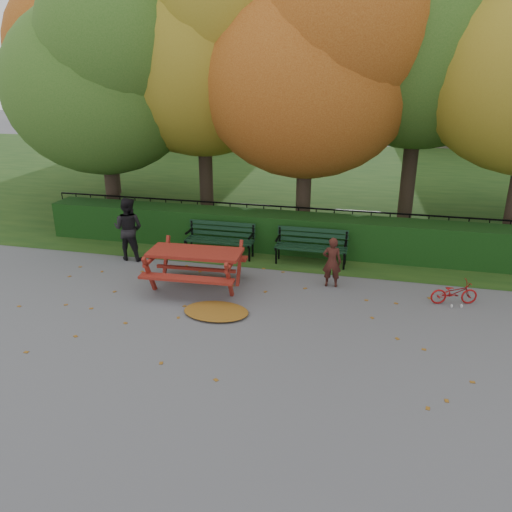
% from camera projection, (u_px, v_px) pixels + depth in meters
% --- Properties ---
extents(ground, '(90.00, 90.00, 0.00)m').
position_uv_depth(ground, '(228.00, 326.00, 9.61)').
color(ground, slate).
rests_on(ground, ground).
extents(grass_strip, '(90.00, 90.00, 0.00)m').
position_uv_depth(grass_strip, '(317.00, 179.00, 22.34)').
color(grass_strip, '#183B12').
rests_on(grass_strip, ground).
extents(building_left, '(10.00, 7.00, 15.00)m').
position_uv_depth(building_left, '(207.00, 22.00, 32.59)').
color(building_left, tan).
rests_on(building_left, ground).
extents(building_right, '(9.00, 6.00, 12.00)m').
position_uv_depth(building_right, '(476.00, 45.00, 31.21)').
color(building_right, tan).
rests_on(building_right, ground).
extents(hedge, '(13.00, 0.90, 1.00)m').
position_uv_depth(hedge, '(275.00, 232.00, 13.53)').
color(hedge, black).
rests_on(hedge, ground).
extents(iron_fence, '(14.00, 0.04, 1.02)m').
position_uv_depth(iron_fence, '(281.00, 222.00, 14.24)').
color(iron_fence, black).
rests_on(iron_fence, ground).
extents(tree_a, '(5.88, 5.60, 7.48)m').
position_uv_depth(tree_a, '(107.00, 73.00, 14.23)').
color(tree_a, black).
rests_on(tree_a, ground).
extents(tree_b, '(6.72, 6.40, 8.79)m').
position_uv_depth(tree_b, '(210.00, 41.00, 14.38)').
color(tree_b, black).
rests_on(tree_b, ground).
extents(tree_c, '(6.30, 6.00, 8.00)m').
position_uv_depth(tree_c, '(319.00, 61.00, 13.15)').
color(tree_c, black).
rests_on(tree_c, ground).
extents(tree_d, '(7.14, 6.80, 9.58)m').
position_uv_depth(tree_d, '(442.00, 15.00, 13.22)').
color(tree_d, black).
rests_on(tree_d, ground).
extents(tree_f, '(6.93, 6.60, 9.19)m').
position_uv_depth(tree_f, '(106.00, 37.00, 17.57)').
color(tree_f, black).
rests_on(tree_f, ground).
extents(bench_left, '(1.80, 0.57, 0.88)m').
position_uv_depth(bench_left, '(220.00, 237.00, 13.08)').
color(bench_left, black).
rests_on(bench_left, ground).
extents(bench_right, '(1.80, 0.57, 0.88)m').
position_uv_depth(bench_right, '(312.00, 244.00, 12.55)').
color(bench_right, black).
rests_on(bench_right, ground).
extents(picnic_table, '(2.14, 1.76, 1.00)m').
position_uv_depth(picnic_table, '(195.00, 259.00, 11.07)').
color(picnic_table, maroon).
rests_on(picnic_table, ground).
extents(leaf_pile, '(1.35, 0.94, 0.09)m').
position_uv_depth(leaf_pile, '(216.00, 311.00, 10.10)').
color(leaf_pile, '#66340C').
rests_on(leaf_pile, ground).
extents(leaf_scatter, '(9.00, 5.70, 0.01)m').
position_uv_depth(leaf_scatter, '(232.00, 319.00, 9.88)').
color(leaf_scatter, '#66340C').
rests_on(leaf_scatter, ground).
extents(child, '(0.44, 0.30, 1.16)m').
position_uv_depth(child, '(332.00, 262.00, 11.18)').
color(child, '#3B1813').
rests_on(child, ground).
extents(adult, '(0.80, 0.62, 1.63)m').
position_uv_depth(adult, '(128.00, 229.00, 12.73)').
color(adult, black).
rests_on(adult, ground).
extents(bicycle, '(1.03, 0.58, 0.51)m').
position_uv_depth(bicycle, '(454.00, 292.00, 10.44)').
color(bicycle, '#9C0E0F').
rests_on(bicycle, ground).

